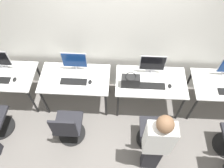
% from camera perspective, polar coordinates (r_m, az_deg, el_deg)
% --- Properties ---
extents(ground_plane, '(20.00, 20.00, 0.00)m').
position_cam_1_polar(ground_plane, '(4.18, -0.10, -8.66)').
color(ground_plane, slate).
extents(wall_back, '(12.00, 0.05, 2.80)m').
position_cam_1_polar(wall_back, '(3.56, 0.57, 13.56)').
color(wall_back, silver).
rests_on(wall_back, ground_plane).
extents(desk_far_left, '(1.20, 0.67, 0.74)m').
position_cam_1_polar(desk_far_left, '(4.33, -26.92, 1.48)').
color(desk_far_left, silver).
rests_on(desk_far_left, ground_plane).
extents(mouse_far_left, '(0.06, 0.09, 0.03)m').
position_cam_1_polar(mouse_far_left, '(4.07, -24.11, 1.10)').
color(mouse_far_left, black).
rests_on(mouse_far_left, desk_far_left).
extents(desk_left, '(1.20, 0.67, 0.74)m').
position_cam_1_polar(desk_left, '(3.87, -9.60, 0.83)').
color(desk_left, silver).
rests_on(desk_left, ground_plane).
extents(monitor_left, '(0.43, 0.19, 0.41)m').
position_cam_1_polar(monitor_left, '(3.77, -9.77, 5.84)').
color(monitor_left, '#B2B2B7').
rests_on(monitor_left, desk_left).
extents(keyboard_left, '(0.45, 0.13, 0.02)m').
position_cam_1_polar(keyboard_left, '(3.75, -9.98, 0.62)').
color(keyboard_left, black).
rests_on(keyboard_left, desk_left).
extents(mouse_left, '(0.06, 0.09, 0.03)m').
position_cam_1_polar(mouse_left, '(3.70, -5.75, 0.52)').
color(mouse_left, black).
rests_on(mouse_left, desk_left).
extents(office_chair_left, '(0.48, 0.48, 0.89)m').
position_cam_1_polar(office_chair_left, '(3.75, -11.31, -11.18)').
color(office_chair_left, black).
rests_on(office_chair_left, ground_plane).
extents(desk_right, '(1.20, 0.67, 0.74)m').
position_cam_1_polar(desk_right, '(3.83, 10.01, 0.01)').
color(desk_right, silver).
rests_on(desk_right, ground_plane).
extents(monitor_right, '(0.43, 0.19, 0.41)m').
position_cam_1_polar(monitor_right, '(3.73, 10.50, 5.03)').
color(monitor_right, '#B2B2B7').
rests_on(monitor_right, desk_right).
extents(keyboard_right, '(0.45, 0.13, 0.02)m').
position_cam_1_polar(keyboard_right, '(3.70, 10.29, -0.49)').
color(keyboard_right, black).
rests_on(keyboard_right, desk_right).
extents(mouse_right, '(0.06, 0.09, 0.03)m').
position_cam_1_polar(mouse_right, '(3.76, 14.87, -0.53)').
color(mouse_right, black).
rests_on(mouse_right, desk_right).
extents(office_chair_right, '(0.48, 0.48, 0.89)m').
position_cam_1_polar(office_chair_right, '(3.70, 10.66, -12.66)').
color(office_chair_right, black).
rests_on(office_chair_right, ground_plane).
extents(person_right, '(0.36, 0.21, 1.59)m').
position_cam_1_polar(person_right, '(3.10, 11.46, -15.20)').
color(person_right, '#232328').
rests_on(person_right, ground_plane).
extents(handbag, '(0.30, 0.18, 0.25)m').
position_cam_1_polar(handbag, '(3.58, 4.83, 0.78)').
color(handbag, black).
rests_on(handbag, desk_right).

